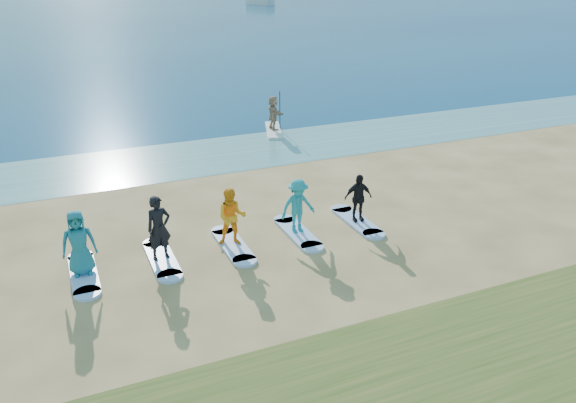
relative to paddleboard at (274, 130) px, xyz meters
name	(u,v)px	position (x,y,z in m)	size (l,w,h in m)	color
ground	(317,262)	(-3.93, -12.97, -0.06)	(600.00, 600.00, 0.00)	tan
shallow_water	(212,155)	(-3.93, -2.47, -0.05)	(600.00, 600.00, 0.00)	teal
paddleboard	(274,130)	(0.00, 0.00, 0.00)	(0.70, 3.00, 0.12)	silver
paddleboarder	(273,113)	(0.00, 0.00, 0.90)	(1.55, 0.49, 1.67)	tan
boat_offshore_b	(260,5)	(33.08, 88.68, -0.06)	(2.19, 6.37, 1.81)	silver
surfboard_0	(84,274)	(-10.07, -11.11, -0.01)	(0.70, 2.20, 0.09)	#A4C6FF
student_0	(79,243)	(-10.07, -11.11, 0.94)	(0.89, 0.58, 1.82)	#1B7085
surfboard_1	(162,259)	(-7.95, -11.11, -0.01)	(0.70, 2.20, 0.09)	#A4C6FF
student_1	(159,228)	(-7.95, -11.11, 0.96)	(0.68, 0.45, 1.87)	black
surfboard_2	(233,245)	(-5.82, -11.11, -0.01)	(0.70, 2.20, 0.09)	#A4C6FF
student_2	(232,217)	(-5.82, -11.11, 0.91)	(0.85, 0.67, 1.76)	#FF9D1A
surfboard_3	(298,233)	(-3.70, -11.11, -0.01)	(0.70, 2.20, 0.09)	#A4C6FF
student_3	(298,206)	(-3.70, -11.11, 0.89)	(1.12, 0.64, 1.73)	teal
surfboard_4	(357,221)	(-1.58, -11.11, -0.01)	(0.70, 2.20, 0.09)	#A4C6FF
student_4	(358,198)	(-1.58, -11.11, 0.82)	(0.92, 0.38, 1.58)	black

